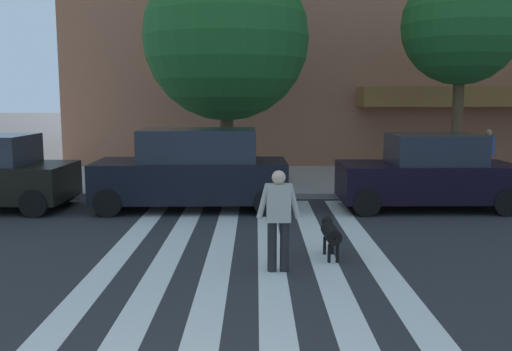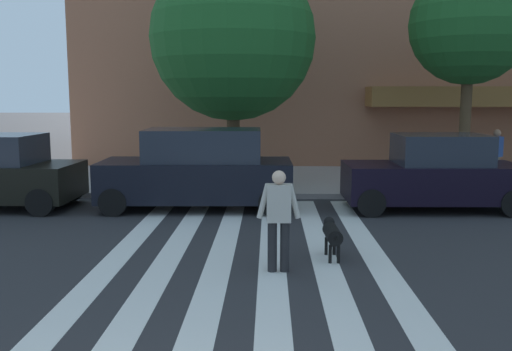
% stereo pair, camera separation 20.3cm
% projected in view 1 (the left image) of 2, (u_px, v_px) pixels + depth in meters
% --- Properties ---
extents(ground_plane, '(160.00, 160.00, 0.00)m').
position_uv_depth(ground_plane, '(210.00, 267.00, 9.32)').
color(ground_plane, '#2B2B2D').
extents(sidewalk_far, '(80.00, 6.00, 0.15)m').
position_uv_depth(sidewalk_far, '(233.00, 180.00, 18.34)').
color(sidewalk_far, '#A19591').
rests_on(sidewalk_far, ground_plane).
extents(crosswalk_stripes, '(4.95, 11.64, 0.01)m').
position_uv_depth(crosswalk_stripes, '(245.00, 267.00, 9.32)').
color(crosswalk_stripes, silver).
rests_on(crosswalk_stripes, ground_plane).
extents(parked_car_behind_first, '(4.72, 2.07, 1.99)m').
position_uv_depth(parked_car_behind_first, '(194.00, 170.00, 13.92)').
color(parked_car_behind_first, black).
rests_on(parked_car_behind_first, ground_plane).
extents(parked_car_third_in_line, '(4.28, 1.96, 1.86)m').
position_uv_depth(parked_car_third_in_line, '(429.00, 174.00, 13.92)').
color(parked_car_third_in_line, black).
rests_on(parked_car_third_in_line, ground_plane).
extents(street_tree_nearest, '(4.90, 4.90, 6.79)m').
position_uv_depth(street_tree_nearest, '(227.00, 38.00, 16.66)').
color(street_tree_nearest, '#4C3823').
rests_on(street_tree_nearest, sidewalk_far).
extents(street_tree_middle, '(3.45, 3.45, 6.39)m').
position_uv_depth(street_tree_middle, '(463.00, 26.00, 16.27)').
color(street_tree_middle, '#4C3823').
rests_on(street_tree_middle, sidewalk_far).
extents(pedestrian_dog_walker, '(0.71, 0.25, 1.64)m').
position_uv_depth(pedestrian_dog_walker, '(279.00, 215.00, 8.96)').
color(pedestrian_dog_walker, black).
rests_on(pedestrian_dog_walker, ground_plane).
extents(dog_on_leash, '(0.28, 1.12, 0.65)m').
position_uv_depth(dog_on_leash, '(331.00, 233.00, 9.79)').
color(dog_on_leash, black).
rests_on(dog_on_leash, ground_plane).
extents(pedestrian_bystander, '(0.61, 0.50, 1.64)m').
position_uv_depth(pedestrian_bystander, '(488.00, 153.00, 17.11)').
color(pedestrian_bystander, '#6B6051').
rests_on(pedestrian_bystander, sidewalk_far).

